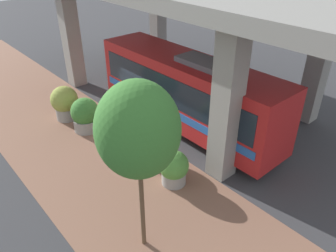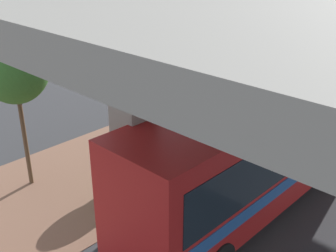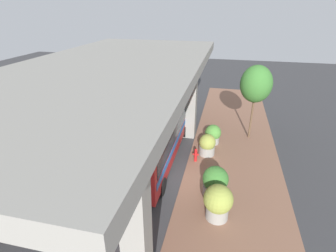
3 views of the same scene
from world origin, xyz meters
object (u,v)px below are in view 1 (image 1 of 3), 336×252
bus (187,90)px  planter_back (65,103)px  planter_extra (85,115)px  planter_middle (174,168)px  fire_hydrant (148,136)px  planter_front (151,146)px  street_tree_near (138,130)px

bus → planter_back: bus is taller
bus → planter_extra: bearing=142.1°
planter_back → planter_middle: bearing=-84.2°
bus → planter_back: 6.52m
fire_hydrant → planter_back: bearing=109.1°
planter_middle → planter_back: size_ratio=0.80×
planter_front → planter_back: bearing=100.1°
fire_hydrant → planter_middle: bearing=-107.7°
planter_front → street_tree_near: 5.74m
fire_hydrant → street_tree_near: bearing=-129.6°
bus → planter_front: bearing=-160.7°
planter_front → planter_extra: 4.29m
planter_extra → street_tree_near: 8.59m
planter_front → bus: bearing=19.3°
planter_front → planter_middle: planter_front is taller
planter_front → planter_middle: (-0.27, -1.76, -0.01)m
planter_back → street_tree_near: (-1.94, -9.27, 3.38)m
bus → planter_extra: size_ratio=6.10×
bus → planter_middle: bearing=-140.1°
planter_back → planter_front: bearing=-79.9°
planter_front → street_tree_near: size_ratio=0.27×
bus → planter_front: bus is taller
bus → planter_back: (-4.23, 4.83, -1.13)m
bus → planter_extra: (-3.99, 3.10, -1.26)m
planter_back → planter_extra: size_ratio=1.07×
planter_front → street_tree_near: street_tree_near is taller
street_tree_near → planter_middle: bearing=29.8°
planter_middle → planter_extra: size_ratio=0.85×
fire_hydrant → planter_middle: size_ratio=0.64×
planter_back → street_tree_near: street_tree_near is taller
planter_back → street_tree_near: size_ratio=0.33×
planter_front → planter_extra: (-0.82, 4.21, 0.09)m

